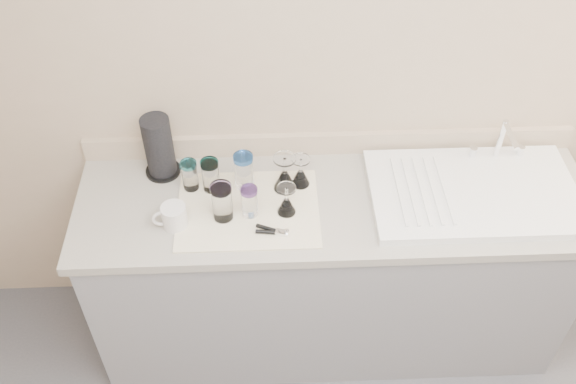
{
  "coord_description": "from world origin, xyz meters",
  "views": [
    {
      "loc": [
        -0.26,
        -0.57,
        2.71
      ],
      "look_at": [
        -0.19,
        1.15,
        1.0
      ],
      "focal_mm": 40.0,
      "sensor_mm": 36.0,
      "label": 1
    }
  ],
  "objects_px": {
    "paper_towel_roll": "(159,147)",
    "tumbler_lavender": "(249,201)",
    "tumbler_teal": "(190,175)",
    "goblet_front_left": "(287,204)",
    "white_mug": "(174,217)",
    "sink_unit": "(474,192)",
    "tumbler_cyan": "(211,175)",
    "goblet_back_left": "(285,178)",
    "tumbler_blue": "(222,202)",
    "tumbler_purple": "(244,171)",
    "can_opener": "(272,231)",
    "goblet_back_right": "(301,175)"
  },
  "relations": [
    {
      "from": "tumbler_lavender",
      "to": "sink_unit",
      "type": "bearing_deg",
      "value": 4.5
    },
    {
      "from": "goblet_back_left",
      "to": "goblet_front_left",
      "type": "distance_m",
      "value": 0.13
    },
    {
      "from": "tumbler_cyan",
      "to": "tumbler_lavender",
      "type": "relative_size",
      "value": 1.09
    },
    {
      "from": "can_opener",
      "to": "sink_unit",
      "type": "bearing_deg",
      "value": 12.14
    },
    {
      "from": "tumbler_blue",
      "to": "white_mug",
      "type": "height_order",
      "value": "tumbler_blue"
    },
    {
      "from": "sink_unit",
      "to": "goblet_back_right",
      "type": "height_order",
      "value": "sink_unit"
    },
    {
      "from": "tumbler_cyan",
      "to": "goblet_back_left",
      "type": "xyz_separation_m",
      "value": [
        0.29,
        -0.01,
        -0.02
      ]
    },
    {
      "from": "tumbler_cyan",
      "to": "can_opener",
      "type": "xyz_separation_m",
      "value": [
        0.24,
        -0.25,
        -0.06
      ]
    },
    {
      "from": "tumbler_lavender",
      "to": "goblet_back_right",
      "type": "bearing_deg",
      "value": 37.71
    },
    {
      "from": "goblet_front_left",
      "to": "paper_towel_roll",
      "type": "xyz_separation_m",
      "value": [
        -0.5,
        0.26,
        0.08
      ]
    },
    {
      "from": "sink_unit",
      "to": "tumbler_blue",
      "type": "distance_m",
      "value": 1.0
    },
    {
      "from": "paper_towel_roll",
      "to": "tumbler_lavender",
      "type": "bearing_deg",
      "value": -35.69
    },
    {
      "from": "sink_unit",
      "to": "goblet_front_left",
      "type": "relative_size",
      "value": 6.29
    },
    {
      "from": "tumbler_teal",
      "to": "goblet_front_left",
      "type": "bearing_deg",
      "value": -21.8
    },
    {
      "from": "goblet_back_left",
      "to": "can_opener",
      "type": "xyz_separation_m",
      "value": [
        -0.06,
        -0.24,
        -0.05
      ]
    },
    {
      "from": "tumbler_blue",
      "to": "can_opener",
      "type": "relative_size",
      "value": 1.28
    },
    {
      "from": "goblet_back_left",
      "to": "paper_towel_roll",
      "type": "xyz_separation_m",
      "value": [
        -0.5,
        0.12,
        0.07
      ]
    },
    {
      "from": "goblet_back_left",
      "to": "white_mug",
      "type": "bearing_deg",
      "value": -157.01
    },
    {
      "from": "can_opener",
      "to": "tumbler_cyan",
      "type": "bearing_deg",
      "value": 133.69
    },
    {
      "from": "tumbler_purple",
      "to": "goblet_back_left",
      "type": "bearing_deg",
      "value": -7.41
    },
    {
      "from": "tumbler_blue",
      "to": "tumbler_lavender",
      "type": "relative_size",
      "value": 1.23
    },
    {
      "from": "tumbler_blue",
      "to": "tumbler_lavender",
      "type": "height_order",
      "value": "tumbler_blue"
    },
    {
      "from": "sink_unit",
      "to": "tumbler_teal",
      "type": "xyz_separation_m",
      "value": [
        -1.12,
        0.08,
        0.06
      ]
    },
    {
      "from": "tumbler_lavender",
      "to": "goblet_back_right",
      "type": "distance_m",
      "value": 0.26
    },
    {
      "from": "tumbler_cyan",
      "to": "paper_towel_roll",
      "type": "height_order",
      "value": "paper_towel_roll"
    },
    {
      "from": "goblet_front_left",
      "to": "white_mug",
      "type": "height_order",
      "value": "goblet_front_left"
    },
    {
      "from": "sink_unit",
      "to": "can_opener",
      "type": "relative_size",
      "value": 6.5
    },
    {
      "from": "tumbler_blue",
      "to": "goblet_back_left",
      "type": "xyz_separation_m",
      "value": [
        0.24,
        0.15,
        -0.03
      ]
    },
    {
      "from": "tumbler_teal",
      "to": "white_mug",
      "type": "xyz_separation_m",
      "value": [
        -0.05,
        -0.2,
        -0.03
      ]
    },
    {
      "from": "tumbler_lavender",
      "to": "paper_towel_roll",
      "type": "distance_m",
      "value": 0.45
    },
    {
      "from": "tumbler_lavender",
      "to": "goblet_back_left",
      "type": "xyz_separation_m",
      "value": [
        0.14,
        0.14,
        -0.01
      ]
    },
    {
      "from": "sink_unit",
      "to": "tumbler_cyan",
      "type": "height_order",
      "value": "sink_unit"
    },
    {
      "from": "tumbler_cyan",
      "to": "tumbler_lavender",
      "type": "height_order",
      "value": "tumbler_cyan"
    },
    {
      "from": "tumbler_purple",
      "to": "paper_towel_roll",
      "type": "bearing_deg",
      "value": 163.17
    },
    {
      "from": "tumbler_purple",
      "to": "tumbler_blue",
      "type": "bearing_deg",
      "value": -115.35
    },
    {
      "from": "tumbler_blue",
      "to": "goblet_back_left",
      "type": "relative_size",
      "value": 1.01
    },
    {
      "from": "tumbler_teal",
      "to": "paper_towel_roll",
      "type": "distance_m",
      "value": 0.17
    },
    {
      "from": "sink_unit",
      "to": "tumbler_purple",
      "type": "bearing_deg",
      "value": 174.59
    },
    {
      "from": "tumbler_teal",
      "to": "can_opener",
      "type": "xyz_separation_m",
      "value": [
        0.32,
        -0.26,
        -0.06
      ]
    },
    {
      "from": "tumbler_teal",
      "to": "tumbler_cyan",
      "type": "height_order",
      "value": "tumbler_cyan"
    },
    {
      "from": "white_mug",
      "to": "paper_towel_roll",
      "type": "distance_m",
      "value": 0.32
    },
    {
      "from": "tumbler_blue",
      "to": "white_mug",
      "type": "relative_size",
      "value": 1.15
    },
    {
      "from": "tumbler_cyan",
      "to": "goblet_front_left",
      "type": "distance_m",
      "value": 0.33
    },
    {
      "from": "tumbler_cyan",
      "to": "white_mug",
      "type": "relative_size",
      "value": 1.02
    },
    {
      "from": "can_opener",
      "to": "tumbler_purple",
      "type": "bearing_deg",
      "value": 111.94
    },
    {
      "from": "goblet_back_right",
      "to": "tumbler_teal",
      "type": "bearing_deg",
      "value": -179.53
    },
    {
      "from": "sink_unit",
      "to": "paper_towel_roll",
      "type": "xyz_separation_m",
      "value": [
        -1.25,
        0.19,
        0.11
      ]
    },
    {
      "from": "tumbler_teal",
      "to": "goblet_back_right",
      "type": "relative_size",
      "value": 0.99
    },
    {
      "from": "white_mug",
      "to": "tumbler_purple",
      "type": "bearing_deg",
      "value": 37.27
    },
    {
      "from": "tumbler_purple",
      "to": "tumbler_lavender",
      "type": "relative_size",
      "value": 1.19
    }
  ]
}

